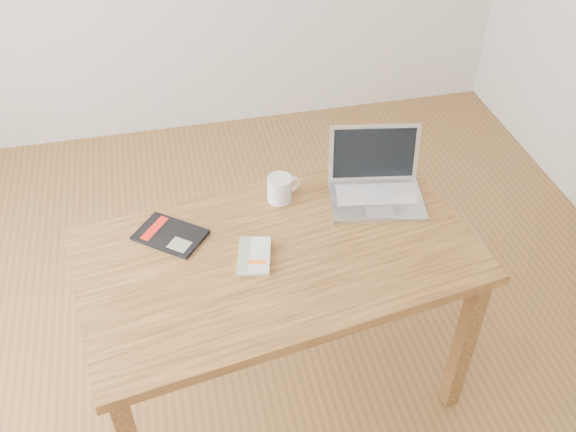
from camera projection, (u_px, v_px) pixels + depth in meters
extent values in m
plane|color=brown|center=(233.00, 388.00, 2.61)|extent=(4.00, 4.00, 0.00)
cube|color=brown|center=(277.00, 256.00, 2.15)|extent=(1.41, 0.94, 0.04)
cube|color=brown|center=(464.00, 345.00, 2.34)|extent=(0.06, 0.06, 0.71)
cube|color=brown|center=(102.00, 312.00, 2.46)|extent=(0.06, 0.06, 0.71)
cube|color=brown|center=(382.00, 235.00, 2.79)|extent=(0.06, 0.06, 0.71)
cube|color=beige|center=(254.00, 256.00, 2.12)|extent=(0.14, 0.19, 0.01)
cube|color=white|center=(254.00, 256.00, 2.12)|extent=(0.14, 0.19, 0.01)
cube|color=gray|center=(244.00, 254.00, 2.11)|extent=(0.07, 0.17, 0.00)
cube|color=#DD590F|center=(257.00, 262.00, 2.09)|extent=(0.06, 0.03, 0.00)
cube|color=black|center=(170.00, 235.00, 2.20)|extent=(0.27, 0.26, 0.01)
cube|color=#B7160D|center=(155.00, 228.00, 2.21)|extent=(0.11, 0.12, 0.00)
cube|color=gray|center=(179.00, 245.00, 2.15)|extent=(0.09, 0.09, 0.00)
cube|color=silver|center=(377.00, 200.00, 2.34)|extent=(0.37, 0.29, 0.02)
cube|color=#B9B9BC|center=(376.00, 194.00, 2.35)|extent=(0.30, 0.17, 0.00)
cube|color=#BCBCC1|center=(380.00, 211.00, 2.28)|extent=(0.11, 0.07, 0.00)
cube|color=silver|center=(374.00, 153.00, 2.36)|extent=(0.34, 0.10, 0.22)
cube|color=black|center=(374.00, 153.00, 2.36)|extent=(0.30, 0.09, 0.19)
cylinder|color=white|center=(280.00, 189.00, 2.32)|extent=(0.09, 0.09, 0.10)
cylinder|color=black|center=(279.00, 179.00, 2.29)|extent=(0.07, 0.07, 0.01)
torus|color=white|center=(292.00, 184.00, 2.34)|extent=(0.07, 0.03, 0.07)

